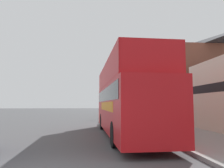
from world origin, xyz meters
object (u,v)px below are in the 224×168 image
object	(u,v)px
tour_bus	(125,103)
lamp_post_third	(120,91)
parked_car_ahead_of_bus	(117,116)
lamp_post_nearest	(174,69)
lamp_post_second	(136,84)

from	to	relation	value
tour_bus	lamp_post_third	world-z (taller)	lamp_post_third
parked_car_ahead_of_bus	lamp_post_third	bearing A→B (deg)	84.66
tour_bus	parked_car_ahead_of_bus	bearing A→B (deg)	84.95
lamp_post_nearest	lamp_post_third	world-z (taller)	lamp_post_third
tour_bus	lamp_post_nearest	bearing A→B (deg)	-46.57
lamp_post_nearest	lamp_post_second	bearing A→B (deg)	89.69
lamp_post_second	lamp_post_third	distance (m)	9.91
tour_bus	lamp_post_second	bearing A→B (deg)	72.51
tour_bus	lamp_post_nearest	distance (m)	3.46
parked_car_ahead_of_bus	lamp_post_third	world-z (taller)	lamp_post_third
tour_bus	lamp_post_nearest	size ratio (longest dim) A/B	2.26
parked_car_ahead_of_bus	lamp_post_second	world-z (taller)	lamp_post_second
lamp_post_third	tour_bus	bearing A→B (deg)	-96.18
parked_car_ahead_of_bus	lamp_post_nearest	distance (m)	10.56
lamp_post_nearest	lamp_post_second	distance (m)	9.91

